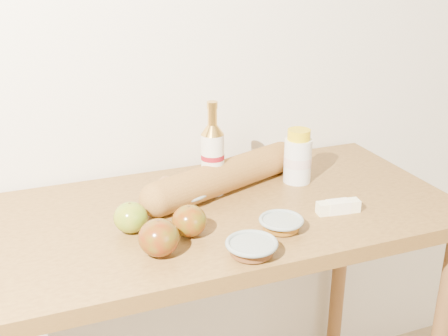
{
  "coord_description": "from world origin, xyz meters",
  "views": [
    {
      "loc": [
        -0.46,
        -0.02,
        1.53
      ],
      "look_at": [
        0.0,
        1.15,
        1.02
      ],
      "focal_mm": 45.0,
      "sensor_mm": 36.0,
      "label": 1
    }
  ],
  "objects_px": {
    "table": "(220,250)",
    "baguette": "(224,176)",
    "bourbon_bottle": "(213,157)",
    "egg_bowl": "(180,191)",
    "cream_bottle": "(298,158)"
  },
  "relations": [
    {
      "from": "table",
      "to": "bourbon_bottle",
      "type": "relative_size",
      "value": 4.76
    },
    {
      "from": "cream_bottle",
      "to": "table",
      "type": "bearing_deg",
      "value": -161.91
    },
    {
      "from": "bourbon_bottle",
      "to": "baguette",
      "type": "xyz_separation_m",
      "value": [
        0.03,
        -0.0,
        -0.06
      ]
    },
    {
      "from": "cream_bottle",
      "to": "egg_bowl",
      "type": "distance_m",
      "value": 0.34
    },
    {
      "from": "table",
      "to": "egg_bowl",
      "type": "xyz_separation_m",
      "value": [
        -0.08,
        0.08,
        0.15
      ]
    },
    {
      "from": "table",
      "to": "cream_bottle",
      "type": "height_order",
      "value": "cream_bottle"
    },
    {
      "from": "bourbon_bottle",
      "to": "cream_bottle",
      "type": "relative_size",
      "value": 1.65
    },
    {
      "from": "baguette",
      "to": "table",
      "type": "bearing_deg",
      "value": -138.56
    },
    {
      "from": "table",
      "to": "baguette",
      "type": "relative_size",
      "value": 2.28
    },
    {
      "from": "table",
      "to": "egg_bowl",
      "type": "bearing_deg",
      "value": 133.17
    },
    {
      "from": "cream_bottle",
      "to": "baguette",
      "type": "relative_size",
      "value": 0.29
    },
    {
      "from": "cream_bottle",
      "to": "baguette",
      "type": "xyz_separation_m",
      "value": [
        -0.22,
        0.01,
        -0.03
      ]
    },
    {
      "from": "bourbon_bottle",
      "to": "cream_bottle",
      "type": "xyz_separation_m",
      "value": [
        0.25,
        -0.01,
        -0.03
      ]
    },
    {
      "from": "table",
      "to": "cream_bottle",
      "type": "xyz_separation_m",
      "value": [
        0.26,
        0.08,
        0.19
      ]
    },
    {
      "from": "table",
      "to": "cream_bottle",
      "type": "bearing_deg",
      "value": 17.15
    }
  ]
}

